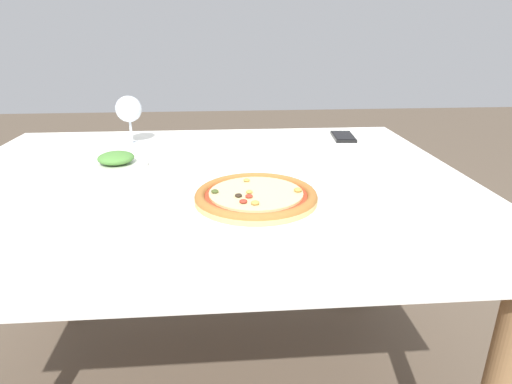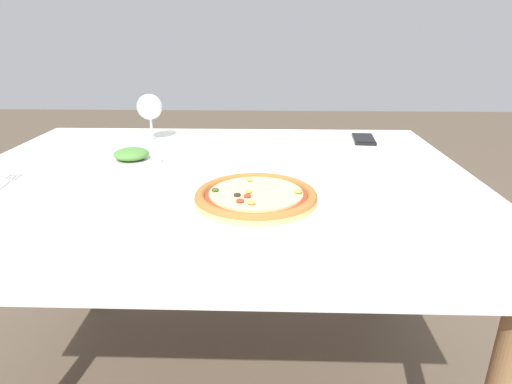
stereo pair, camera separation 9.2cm
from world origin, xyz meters
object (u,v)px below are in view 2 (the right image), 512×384
(fork, at_px, (3,184))
(wine_glass_far_left, at_px, (150,108))
(pizza_plate, at_px, (256,198))
(side_plate, at_px, (132,157))
(dining_table, at_px, (215,203))
(cell_phone, at_px, (364,139))

(fork, height_order, wine_glass_far_left, wine_glass_far_left)
(pizza_plate, distance_m, side_plate, 0.47)
(dining_table, distance_m, cell_phone, 0.62)
(dining_table, xyz_separation_m, wine_glass_far_left, (-0.25, 0.36, 0.19))
(pizza_plate, distance_m, wine_glass_far_left, 0.67)
(wine_glass_far_left, bearing_deg, fork, -119.60)
(wine_glass_far_left, relative_size, side_plate, 0.94)
(side_plate, bearing_deg, cell_phone, 21.44)
(wine_glass_far_left, bearing_deg, dining_table, -54.98)
(pizza_plate, distance_m, fork, 0.63)
(dining_table, bearing_deg, fork, -170.44)
(pizza_plate, xyz_separation_m, wine_glass_far_left, (-0.37, 0.55, 0.10))
(dining_table, height_order, pizza_plate, pizza_plate)
(pizza_plate, bearing_deg, side_plate, 140.29)
(fork, relative_size, cell_phone, 1.13)
(dining_table, relative_size, side_plate, 7.97)
(fork, height_order, side_plate, side_plate)
(dining_table, height_order, cell_phone, cell_phone)
(wine_glass_far_left, distance_m, side_plate, 0.27)
(pizza_plate, xyz_separation_m, fork, (-0.62, 0.11, -0.01))
(pizza_plate, height_order, side_plate, side_plate)
(pizza_plate, bearing_deg, wine_glass_far_left, 123.80)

